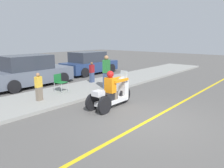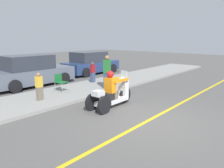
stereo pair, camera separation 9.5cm
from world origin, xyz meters
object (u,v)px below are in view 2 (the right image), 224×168
(motorcycle_trike, at_px, (112,94))
(folding_chair_curbside, at_px, (60,81))
(spectator_near_curb, at_px, (93,73))
(spectator_far_back, at_px, (107,73))
(spectator_with_child, at_px, (39,87))
(parked_car_lot_far, at_px, (31,72))
(parked_car_lot_center, at_px, (91,63))

(motorcycle_trike, distance_m, folding_chair_curbside, 3.11)
(spectator_near_curb, distance_m, spectator_far_back, 1.72)
(spectator_far_back, height_order, spectator_with_child, spectator_far_back)
(spectator_with_child, bearing_deg, parked_car_lot_far, 65.44)
(motorcycle_trike, distance_m, parked_car_lot_far, 5.79)
(folding_chair_curbside, relative_size, parked_car_lot_far, 0.19)
(spectator_near_curb, xyz_separation_m, spectator_with_child, (-3.92, -0.98, -0.01))
(spectator_near_curb, xyz_separation_m, parked_car_lot_far, (-2.43, 2.27, 0.11))
(spectator_near_curb, height_order, folding_chair_curbside, spectator_near_curb)
(spectator_far_back, relative_size, spectator_with_child, 1.46)
(parked_car_lot_far, bearing_deg, motorcycle_trike, -89.99)
(spectator_far_back, distance_m, parked_car_lot_center, 5.43)
(spectator_near_curb, bearing_deg, folding_chair_curbside, -170.77)
(motorcycle_trike, relative_size, spectator_near_curb, 1.91)
(spectator_with_child, distance_m, parked_car_lot_center, 7.51)
(spectator_with_child, distance_m, folding_chair_curbside, 1.53)
(spectator_near_curb, height_order, parked_car_lot_far, parked_car_lot_far)
(spectator_near_curb, distance_m, folding_chair_curbside, 2.53)
(spectator_near_curb, bearing_deg, motorcycle_trike, -124.71)
(spectator_near_curb, relative_size, parked_car_lot_center, 0.27)
(motorcycle_trike, height_order, folding_chair_curbside, motorcycle_trike)
(spectator_with_child, bearing_deg, folding_chair_curbside, 21.90)
(spectator_far_back, height_order, parked_car_lot_far, spectator_far_back)
(parked_car_lot_far, distance_m, parked_car_lot_center, 5.01)
(spectator_with_child, bearing_deg, parked_car_lot_center, 30.56)
(spectator_with_child, height_order, parked_car_lot_far, parked_car_lot_far)
(motorcycle_trike, xyz_separation_m, spectator_near_curb, (2.43, 3.51, 0.16))
(motorcycle_trike, relative_size, folding_chair_curbside, 2.65)
(motorcycle_trike, distance_m, spectator_far_back, 2.69)
(spectator_far_back, bearing_deg, spectator_near_curb, 70.14)
(folding_chair_curbside, bearing_deg, spectator_with_child, -158.10)
(motorcycle_trike, bearing_deg, parked_car_lot_center, 51.91)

